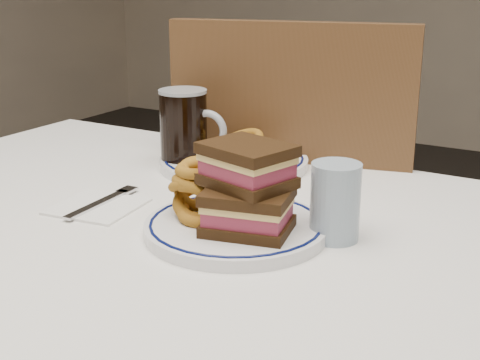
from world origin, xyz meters
The scene contains 11 objects.
dining_table centered at (0.00, 0.00, 0.64)m, with size 1.27×0.87×0.75m.
chair_far centered at (-0.03, 0.50, 0.55)m, with size 0.57×0.57×1.01m.
main_plate centered at (0.10, 0.00, 0.76)m, with size 0.26×0.26×0.02m.
reuben_sandwich centered at (0.12, -0.01, 0.83)m, with size 0.14×0.13×0.12m.
onion_rings_main centered at (0.04, 0.00, 0.81)m, with size 0.11×0.11×0.10m.
ketchup_ramekin centered at (0.07, 0.08, 0.79)m, with size 0.06×0.06×0.03m.
beer_mug centered at (-0.15, 0.23, 0.82)m, with size 0.13×0.09×0.15m.
water_glass centered at (0.22, 0.05, 0.80)m, with size 0.07×0.07×0.11m, color #8FA5B9.
far_plate centered at (-0.07, 0.28, 0.76)m, with size 0.28×0.28×0.02m.
onion_rings_far centered at (-0.06, 0.27, 0.79)m, with size 0.13×0.12×0.08m.
napkin_fork centered at (-0.14, -0.01, 0.75)m, with size 0.14×0.17×0.01m.
Camera 1 is at (0.54, -0.75, 1.11)m, focal length 50.00 mm.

